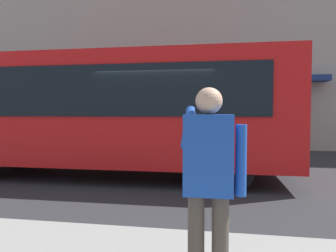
{
  "coord_description": "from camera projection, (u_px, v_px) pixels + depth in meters",
  "views": [
    {
      "loc": [
        -1.35,
        7.32,
        1.65
      ],
      "look_at": [
        -0.15,
        0.1,
        1.31
      ],
      "focal_mm": 32.83,
      "sensor_mm": 36.0,
      "label": 1
    }
  ],
  "objects": [
    {
      "name": "pedestrian_photographer",
      "position": [
        209.0,
        174.0,
        2.53
      ],
      "size": [
        0.53,
        0.52,
        1.7
      ],
      "color": "#4C4238",
      "rests_on": "sidewalk_curb"
    },
    {
      "name": "building_facade_far",
      "position": [
        190.0,
        16.0,
        13.92
      ],
      "size": [
        28.0,
        1.55,
        12.0
      ],
      "color": "#A89E8E",
      "rests_on": "ground_plane"
    },
    {
      "name": "red_bus",
      "position": [
        108.0,
        110.0,
        7.81
      ],
      "size": [
        9.05,
        2.54,
        3.08
      ],
      "color": "red",
      "rests_on": "ground_plane"
    },
    {
      "name": "ground_plane",
      "position": [
        163.0,
        179.0,
        7.51
      ],
      "size": [
        60.0,
        60.0,
        0.0
      ],
      "primitive_type": "plane",
      "color": "#2B2B2D"
    }
  ]
}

